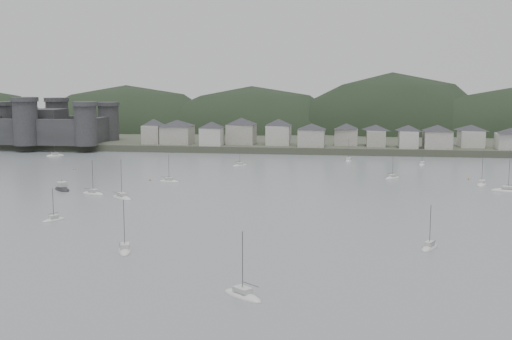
# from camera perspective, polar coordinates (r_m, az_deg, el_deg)

# --- Properties ---
(ground) EXTENTS (900.00, 900.00, 0.00)m
(ground) POSITION_cam_1_polar(r_m,az_deg,el_deg) (116.27, -5.53, -7.92)
(ground) COLOR slate
(ground) RESTS_ON ground
(far_shore_land) EXTENTS (900.00, 250.00, 3.00)m
(far_shore_land) POSITION_cam_1_polar(r_m,az_deg,el_deg) (405.56, 4.61, 3.55)
(far_shore_land) COLOR #383D2D
(far_shore_land) RESTS_ON ground
(forested_ridge) EXTENTS (851.55, 103.94, 102.57)m
(forested_ridge) POSITION_cam_1_polar(r_m,az_deg,el_deg) (381.00, 5.05, 1.34)
(forested_ridge) COLOR black
(forested_ridge) RESTS_ON ground
(castle) EXTENTS (66.00, 43.00, 20.00)m
(castle) POSITION_cam_1_polar(r_m,az_deg,el_deg) (324.49, -18.58, 3.78)
(castle) COLOR #303133
(castle) RESTS_ON far_shore_land
(waterfront_town) EXTENTS (451.48, 28.46, 12.92)m
(waterfront_town) POSITION_cam_1_polar(r_m,az_deg,el_deg) (293.67, 13.02, 3.16)
(waterfront_town) COLOR gray
(waterfront_town) RESTS_ON far_shore_land
(sailboat_lead) EXTENTS (4.68, 5.98, 8.07)m
(sailboat_lead) POSITION_cam_1_polar(r_m,az_deg,el_deg) (154.12, -17.64, -4.27)
(sailboat_lead) COLOR silver
(sailboat_lead) RESTS_ON ground
(moored_fleet) EXTENTS (261.76, 177.88, 13.26)m
(moored_fleet) POSITION_cam_1_polar(r_m,az_deg,el_deg) (172.11, 0.11, -2.66)
(moored_fleet) COLOR silver
(moored_fleet) RESTS_ON ground
(motor_launch_far) EXTENTS (8.50, 8.83, 4.13)m
(motor_launch_far) POSITION_cam_1_polar(r_m,az_deg,el_deg) (197.07, -16.96, -1.63)
(motor_launch_far) COLOR black
(motor_launch_far) RESTS_ON ground
(mooring_buoys) EXTENTS (157.87, 102.44, 0.70)m
(mooring_buoys) POSITION_cam_1_polar(r_m,az_deg,el_deg) (184.82, -9.80, -2.06)
(mooring_buoys) COLOR #B7723D
(mooring_buoys) RESTS_ON ground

